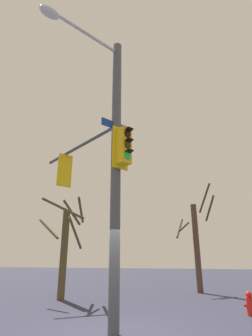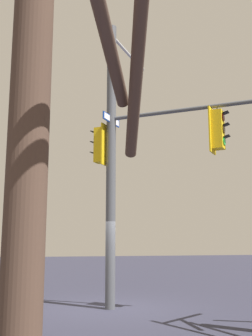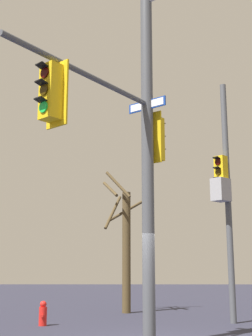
{
  "view_description": "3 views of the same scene",
  "coord_description": "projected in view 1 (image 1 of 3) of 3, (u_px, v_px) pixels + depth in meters",
  "views": [
    {
      "loc": [
        1.83,
        -6.97,
        1.79
      ],
      "look_at": [
        0.13,
        0.7,
        4.46
      ],
      "focal_mm": 28.11,
      "sensor_mm": 36.0,
      "label": 1
    },
    {
      "loc": [
        2.34,
        11.96,
        1.93
      ],
      "look_at": [
        -0.4,
        0.65,
        4.04
      ],
      "focal_mm": 42.99,
      "sensor_mm": 36.0,
      "label": 2
    },
    {
      "loc": [
        -11.05,
        0.55,
        1.72
      ],
      "look_at": [
        0.27,
        0.65,
        4.14
      ],
      "focal_mm": 50.0,
      "sensor_mm": 36.0,
      "label": 3
    }
  ],
  "objects": [
    {
      "name": "bare_tree_across_street",
      "position": [
        196.0,
        241.0,
        14.75
      ],
      "size": [
        2.25,
        1.92,
        5.87
      ],
      "color": "#4D382C",
      "rests_on": "ground"
    },
    {
      "name": "bare_tree_corner",
      "position": [
        65.0,
        245.0,
        12.3
      ],
      "size": [
        2.52,
        2.16,
        4.52
      ],
      "color": "brown",
      "rests_on": "ground"
    },
    {
      "name": "main_signal_pole_assembly",
      "position": [
        103.0,
        154.0,
        8.2
      ],
      "size": [
        4.29,
        5.08,
        8.8
      ],
      "rotation": [
        0.0,
        0.0,
        2.51
      ],
      "color": "#4C4F54",
      "rests_on": "ground"
    },
    {
      "name": "fire_hydrant",
      "position": [
        250.0,
        304.0,
        8.55
      ],
      "size": [
        0.38,
        0.24,
        0.73
      ],
      "color": "red",
      "rests_on": "ground"
    }
  ]
}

